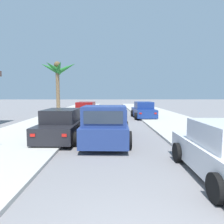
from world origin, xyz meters
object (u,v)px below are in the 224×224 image
Objects in this scene: pickup_truck at (106,125)px; car_left_far at (62,125)px; car_right_near at (143,111)px; palm_tree_left_fore at (58,71)px; car_right_mid at (86,111)px.

pickup_truck is 1.23× the size of car_left_far.
car_right_near is at bearing 70.41° from pickup_truck.
palm_tree_left_fore is at bearing 104.74° from car_left_far.
car_left_far is at bearing 168.15° from pickup_truck.
palm_tree_left_fore reaches higher than pickup_truck.
car_left_far is (-0.20, -8.70, 0.00)m from car_right_mid.
car_right_near is 1.00× the size of car_left_far.
palm_tree_left_fore is (-3.35, 12.74, 4.04)m from car_left_far.
palm_tree_left_fore reaches higher than car_left_far.
pickup_truck is 0.90× the size of palm_tree_left_fore.
car_left_far is at bearing -75.26° from palm_tree_left_fore.
pickup_truck reaches higher than car_right_near.
pickup_truck is 10.04m from car_right_near.
pickup_truck is at bearing -109.59° from car_right_near.
car_right_mid is at bearing -48.68° from palm_tree_left_fore.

